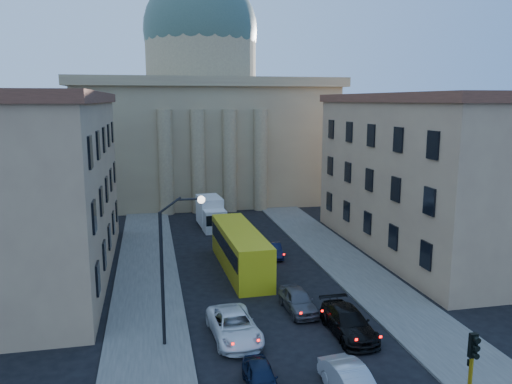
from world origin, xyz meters
TOP-DOWN VIEW (x-y plane):
  - sidewalk_left at (-8.50, 18.00)m, footprint 5.00×60.00m
  - sidewalk_right at (8.50, 18.00)m, footprint 5.00×60.00m
  - church at (0.00, 55.47)m, footprint 68.02×28.76m
  - building_left at (-17.00, 22.00)m, footprint 11.60×26.60m
  - building_right at (17.00, 22.00)m, footprint 11.60×26.60m
  - traffic_light at (5.30, -2.00)m, footprint 0.34×0.29m
  - street_lamp at (-6.97, 8.00)m, footprint 2.62×0.44m
  - car_left_near at (-2.98, 2.55)m, footprint 1.55×3.75m
  - car_right_near at (1.14, 1.00)m, footprint 2.07×4.65m
  - car_left_mid at (-3.38, 8.11)m, footprint 2.96×5.81m
  - car_right_mid at (3.50, 7.14)m, footprint 2.29×5.48m
  - car_right_far at (1.51, 11.09)m, footprint 1.93×4.54m
  - car_right_distant at (2.81, 23.02)m, footprint 1.63×3.85m
  - city_bus at (-0.80, 20.26)m, footprint 3.22×12.38m
  - box_truck at (-1.46, 34.80)m, footprint 2.81×6.27m

SIDE VIEW (x-z plane):
  - sidewalk_left at x=-8.50m, z-range 0.00..0.15m
  - sidewalk_right at x=8.50m, z-range 0.00..0.15m
  - car_right_distant at x=2.81m, z-range 0.00..1.24m
  - car_left_near at x=-2.98m, z-range 0.00..1.27m
  - car_right_near at x=1.14m, z-range 0.00..1.48m
  - car_right_far at x=1.51m, z-range 0.00..1.53m
  - car_left_mid at x=-3.38m, z-range 0.00..1.57m
  - car_right_mid at x=3.50m, z-range 0.00..1.58m
  - box_truck at x=-1.46m, z-range -0.09..3.27m
  - city_bus at x=-0.80m, z-range 0.13..3.59m
  - traffic_light at x=5.30m, z-range 0.44..4.74m
  - street_lamp at x=-6.97m, z-range 0.87..9.70m
  - building_left at x=-17.00m, z-range 0.07..14.77m
  - building_right at x=17.00m, z-range 0.07..14.77m
  - church at x=0.00m, z-range -6.42..30.18m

